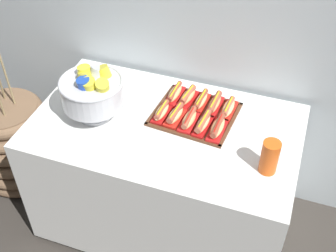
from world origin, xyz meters
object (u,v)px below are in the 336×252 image
Objects in this scene: hot_dog_9 at (228,108)px; punch_bowl at (93,91)px; serving_tray at (195,114)px; hot_dog_7 at (201,101)px; cup_stack at (270,157)px; hot_dog_0 at (162,112)px; buffet_table at (165,174)px; floor_vase at (15,143)px; hot_dog_1 at (175,115)px; hot_dog_4 at (217,128)px; hot_dog_5 at (175,94)px; hot_dog_6 at (188,97)px; hot_dog_8 at (214,104)px; hot_dog_3 at (203,123)px; hot_dog_2 at (189,120)px.

punch_bowl reaches higher than hot_dog_9.
hot_dog_7 is (0.01, 0.08, 0.03)m from serving_tray.
punch_bowl is 1.90× the size of cup_stack.
hot_dog_0 is 0.36m from punch_bowl.
cup_stack is (0.54, -0.13, 0.45)m from buffet_table.
hot_dog_1 is (1.08, 0.00, 0.54)m from floor_vase.
hot_dog_4 reaches higher than hot_dog_9.
hot_dog_6 is (0.07, -0.01, 0.00)m from hot_dog_5.
hot_dog_5 is (-0.02, 0.22, 0.40)m from buffet_table.
hot_dog_4 is at bearing -52.47° from hot_dog_7.
hot_dog_7 is 0.15m from hot_dog_9.
hot_dog_5 is at bearing 175.26° from hot_dog_8.
hot_dog_0 is at bearing 0.63° from floor_vase.
hot_dog_7 is 1.04× the size of cup_stack.
hot_dog_8 is at bearing 42.98° from serving_tray.
punch_bowl is at bearing -156.08° from hot_dog_8.
floor_vase is at bearing -179.74° from hot_dog_1.
cup_stack is at bearing -51.44° from hot_dog_9.
hot_dog_5 is (-0.06, 0.17, -0.00)m from hot_dog_1.
cup_stack is at bearing -6.40° from floor_vase.
hot_dog_1 reaches higher than hot_dog_3.
hot_dog_2 is 0.94× the size of hot_dog_8.
cup_stack reaches higher than hot_dog_0.
cup_stack is (0.56, -0.35, 0.05)m from hot_dog_5.
hot_dog_6 is 1.00× the size of hot_dog_7.
hot_dog_4 is at bearing -41.00° from hot_dog_6.
serving_tray is (0.12, 0.12, 0.37)m from buffet_table.
hot_dog_0 is 0.51× the size of punch_bowl.
hot_dog_4 is (0.14, -0.09, 0.03)m from serving_tray.
buffet_table is 0.41m from hot_dog_1.
hot_dog_3 is at bearing 154.12° from cup_stack.
serving_tray is 2.47× the size of hot_dog_6.
hot_dog_6 is at bearing 85.26° from hot_dog_1.
hot_dog_0 is at bearing 175.26° from hot_dog_3.
punch_bowl is (-0.36, -0.05, 0.53)m from buffet_table.
hot_dog_5 is at bearing 139.00° from hot_dog_3.
hot_dog_4 reaches higher than hot_dog_2.
hot_dog_3 and hot_dog_4 have the same top height.
hot_dog_2 reaches higher than buffet_table.
hot_dog_1 reaches higher than hot_dog_7.
hot_dog_3 is at bearing 175.26° from hot_dog_4.
hot_dog_7 is (-0.06, 0.17, -0.00)m from hot_dog_3.
floor_vase is 5.85× the size of hot_dog_8.
hot_dog_4 is at bearing -4.74° from hot_dog_3.
hot_dog_2 is 0.22m from hot_dog_9.
hot_dog_9 is (1.32, 0.15, 0.53)m from floor_vase.
hot_dog_8 reaches higher than hot_dog_7.
punch_bowl reaches higher than cup_stack.
hot_dog_9 is 0.55× the size of punch_bowl.
hot_dog_6 is at bearing 144.49° from cup_stack.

